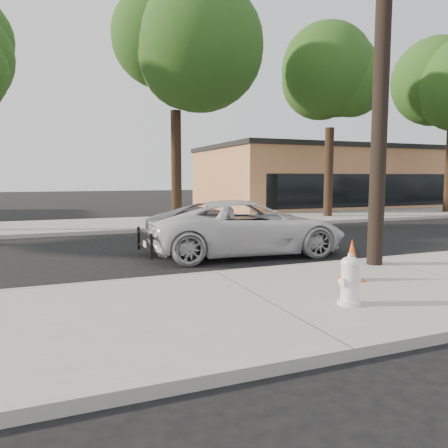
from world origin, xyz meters
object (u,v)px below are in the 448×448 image
(fire_hydrant, at_px, (350,281))
(police_cruiser, at_px, (247,227))
(traffic_cone, at_px, (352,260))
(utility_pole, at_px, (382,55))

(fire_hydrant, bearing_deg, police_cruiser, 71.76)
(fire_hydrant, bearing_deg, traffic_cone, 40.50)
(utility_pole, bearing_deg, fire_hydrant, -137.07)
(police_cruiser, distance_m, traffic_cone, 4.02)
(police_cruiser, relative_size, fire_hydrant, 7.16)
(utility_pole, xyz_separation_m, traffic_cone, (-1.47, -1.05, -4.17))
(traffic_cone, bearing_deg, police_cruiser, 94.54)
(police_cruiser, xyz_separation_m, traffic_cone, (0.32, -4.00, -0.21))
(police_cruiser, bearing_deg, traffic_cone, -170.77)
(police_cruiser, height_order, fire_hydrant, police_cruiser)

